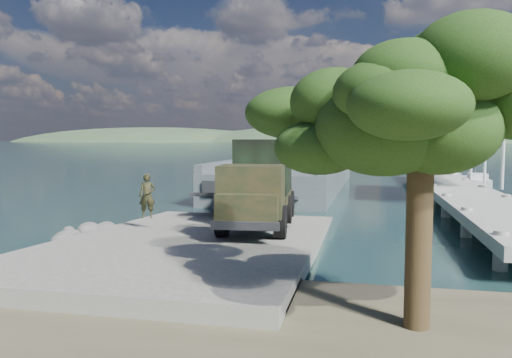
# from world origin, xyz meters

# --- Properties ---
(ground) EXTENTS (1400.00, 1400.00, 0.00)m
(ground) POSITION_xyz_m (0.00, 0.00, 0.00)
(ground) COLOR #1B4140
(ground) RESTS_ON ground
(boat_ramp) EXTENTS (10.00, 18.00, 0.50)m
(boat_ramp) POSITION_xyz_m (0.00, -1.00, 0.25)
(boat_ramp) COLOR slate
(boat_ramp) RESTS_ON ground
(shoreline_rocks) EXTENTS (3.20, 5.60, 0.90)m
(shoreline_rocks) POSITION_xyz_m (-6.20, 0.50, 0.00)
(shoreline_rocks) COLOR #4F4F4D
(shoreline_rocks) RESTS_ON ground
(distant_headlands) EXTENTS (1000.00, 240.00, 48.00)m
(distant_headlands) POSITION_xyz_m (50.00, 560.00, 0.00)
(distant_headlands) COLOR #335334
(distant_headlands) RESTS_ON ground
(pier) EXTENTS (6.40, 44.00, 6.10)m
(pier) POSITION_xyz_m (13.00, 18.77, 1.60)
(pier) COLOR #AEADA4
(pier) RESTS_ON ground
(landing_craft) EXTENTS (9.21, 34.11, 10.08)m
(landing_craft) POSITION_xyz_m (0.39, 24.71, 0.83)
(landing_craft) COLOR #4C5559
(landing_craft) RESTS_ON ground
(military_truck) EXTENTS (3.45, 8.86, 4.02)m
(military_truck) POSITION_xyz_m (1.98, 2.40, 2.50)
(military_truck) COLOR black
(military_truck) RESTS_ON boat_ramp
(soldier) EXTENTS (0.86, 0.68, 2.06)m
(soldier) POSITION_xyz_m (-3.03, 0.87, 1.53)
(soldier) COLOR black
(soldier) RESTS_ON boat_ramp
(sailboat_near) EXTENTS (1.85, 6.15, 7.47)m
(sailboat_near) POSITION_xyz_m (17.14, 30.71, 0.40)
(sailboat_near) COLOR silver
(sailboat_near) RESTS_ON ground
(sailboat_far) EXTENTS (1.96, 5.67, 6.81)m
(sailboat_far) POSITION_xyz_m (16.10, 39.85, 0.36)
(sailboat_far) COLOR silver
(sailboat_far) RESTS_ON ground
(overhang_tree) EXTENTS (7.16, 6.60, 6.50)m
(overhang_tree) POSITION_xyz_m (7.47, -8.70, 5.21)
(overhang_tree) COLOR #392817
(overhang_tree) RESTS_ON ground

